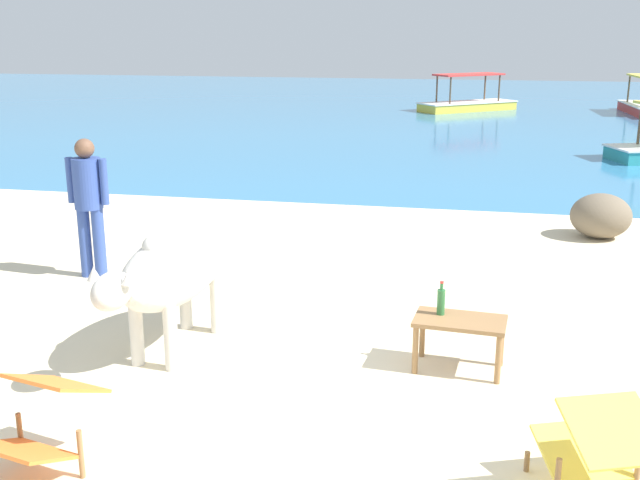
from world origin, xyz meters
name	(u,v)px	position (x,y,z in m)	size (l,w,h in m)	color
sand_beach	(289,412)	(0.00, 0.00, 0.02)	(18.00, 14.00, 0.04)	beige
water_surface	(442,113)	(0.00, 22.00, 0.00)	(60.00, 36.00, 0.03)	teal
cow	(173,270)	(-1.27, 0.90, 0.80)	(0.78, 2.05, 1.14)	beige
low_bench_table	(460,328)	(1.24, 1.00, 0.42)	(0.80, 0.50, 0.46)	olive
bottle	(441,301)	(1.07, 1.07, 0.62)	(0.07, 0.07, 0.30)	#2D6B38
deck_chair_near	(596,444)	(2.11, -0.73, 0.42)	(0.77, 0.91, 0.68)	olive
deck_chair_far	(41,419)	(-1.35, -1.14, 0.42)	(0.70, 0.87, 0.68)	olive
person_standing	(88,197)	(-3.01, 2.70, 0.99)	(0.51, 0.32, 1.62)	#334C99
shore_rock_medium	(601,216)	(3.02, 5.71, 0.35)	(0.82, 0.75, 0.62)	#756651
boat_yellow	(467,103)	(0.85, 22.80, 0.29)	(3.56, 3.24, 1.29)	gold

